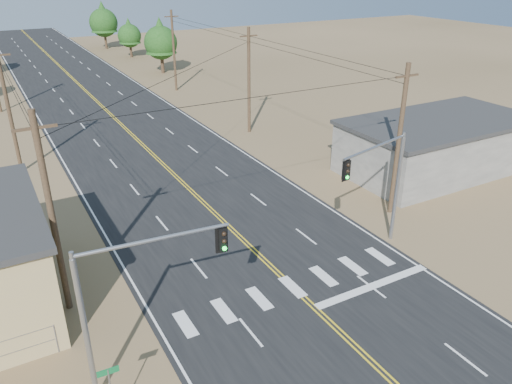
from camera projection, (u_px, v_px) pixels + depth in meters
road at (155, 156)px, 43.46m from camera, size 15.00×200.00×0.02m
building_right at (437, 146)px, 39.99m from camera, size 15.00×8.00×4.00m
utility_pole_left_near at (52, 215)px, 22.42m from camera, size 1.80×0.30×10.00m
utility_pole_left_mid at (9, 110)px, 38.23m from camera, size 1.80×0.30×10.00m
utility_pole_right_near at (399, 140)px, 31.74m from camera, size 1.80×0.30×10.00m
utility_pole_right_mid at (249, 80)px, 47.55m from camera, size 1.80×0.30×10.00m
utility_pole_right_far at (174, 50)px, 63.35m from camera, size 1.80×0.30×10.00m
signal_mast_left at (128, 292)px, 18.20m from camera, size 5.73×0.89×6.66m
signal_mast_right at (384, 177)px, 27.69m from camera, size 5.43×1.64×6.83m
tree_right_near at (160, 39)px, 73.41m from camera, size 4.86×4.86×8.09m
tree_right_mid at (129, 33)px, 86.17m from camera, size 3.96×3.96×6.60m
tree_right_far at (103, 20)px, 94.02m from camera, size 5.21×5.21×8.68m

